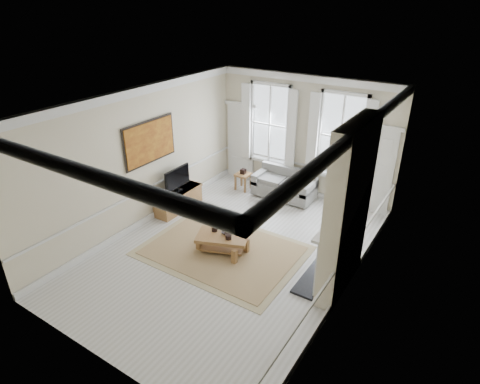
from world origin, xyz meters
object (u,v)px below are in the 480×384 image
Objects in this scene: coffee_table at (222,238)px; tv_stand at (178,200)px; sofa at (285,186)px; side_table at (243,177)px.

tv_stand reaches higher than coffee_table.
sofa reaches higher than tv_stand.
sofa reaches higher than side_table.
side_table is 2.14m from tv_stand.
sofa is 3.03m from tv_stand.
tv_stand is at bearing 133.34° from coffee_table.
coffee_table is at bearing -65.87° from side_table.
sofa reaches higher than coffee_table.
tv_stand reaches higher than side_table.
side_table is at bearing 92.34° from coffee_table.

